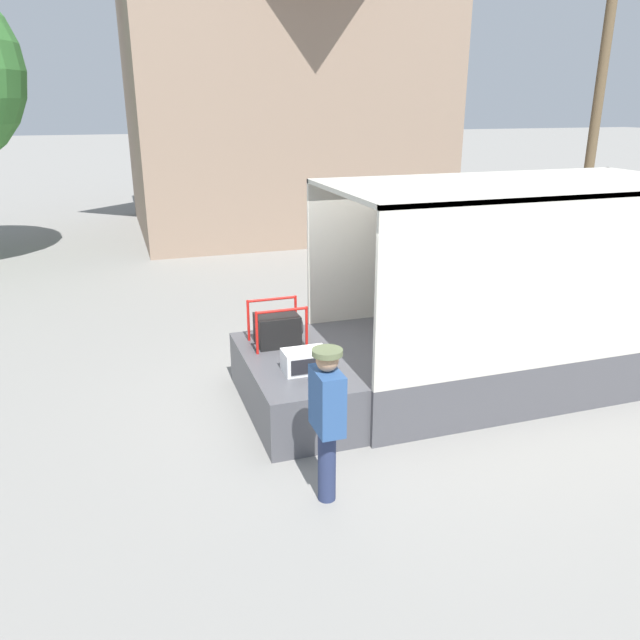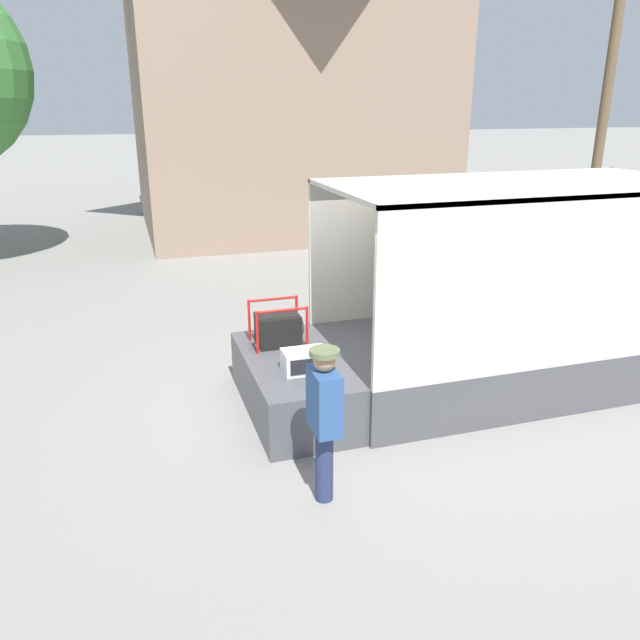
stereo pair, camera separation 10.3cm
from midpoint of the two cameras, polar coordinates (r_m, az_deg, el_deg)
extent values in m
plane|color=gray|center=(8.36, 1.09, -7.57)|extent=(160.00, 160.00, 0.00)
cube|color=#4C4C51|center=(9.29, 15.98, -3.09)|extent=(5.05, 2.47, 0.71)
cube|color=beige|center=(9.86, 12.84, 6.97)|extent=(5.05, 0.06, 2.08)
cube|color=beige|center=(7.95, 21.69, 3.19)|extent=(5.05, 0.06, 2.08)
cube|color=beige|center=(8.70, 17.45, 11.77)|extent=(5.05, 2.47, 0.06)
cylinder|color=#3370B2|center=(9.71, 12.22, 1.50)|extent=(0.27, 0.27, 0.34)
cube|color=olive|center=(9.32, 22.19, -0.47)|extent=(0.44, 0.32, 0.28)
cube|color=#B2A893|center=(9.85, 26.25, 0.04)|extent=(0.44, 0.32, 0.30)
cube|color=#B2A893|center=(8.97, 18.38, -0.72)|extent=(0.44, 0.32, 0.29)
cube|color=#4C4C51|center=(8.05, -2.86, -5.89)|extent=(1.17, 2.35, 0.71)
cube|color=white|center=(7.48, -1.76, -3.75)|extent=(0.53, 0.33, 0.27)
cube|color=black|center=(7.32, -1.77, -4.29)|extent=(0.34, 0.01, 0.18)
cube|color=black|center=(8.31, -4.29, -0.88)|extent=(0.56, 0.44, 0.41)
cylinder|color=slate|center=(8.35, -2.81, -0.59)|extent=(0.21, 0.24, 0.24)
cylinder|color=red|center=(7.98, -6.16, -1.19)|extent=(0.04, 0.04, 0.57)
cylinder|color=red|center=(8.13, -1.60, -0.69)|extent=(0.04, 0.04, 0.57)
cylinder|color=red|center=(8.45, -6.91, -0.05)|extent=(0.04, 0.04, 0.57)
cylinder|color=red|center=(8.59, -2.58, 0.41)|extent=(0.04, 0.04, 0.57)
cylinder|color=red|center=(7.96, -3.90, 0.87)|extent=(0.66, 0.04, 0.04)
cylinder|color=red|center=(8.43, -4.78, 1.90)|extent=(0.66, 0.04, 0.04)
cylinder|color=navy|center=(6.32, 0.15, -13.09)|extent=(0.18, 0.18, 0.78)
cube|color=#2D5189|center=(5.97, 0.16, -7.40)|extent=(0.24, 0.44, 0.62)
sphere|color=tan|center=(5.80, 0.16, -3.70)|extent=(0.22, 0.22, 0.22)
cylinder|color=#606B47|center=(5.76, 0.16, -2.97)|extent=(0.29, 0.29, 0.05)
cube|color=gray|center=(20.41, -4.11, 18.78)|extent=(8.75, 7.55, 7.25)
cylinder|color=brown|center=(20.06, 24.15, 19.24)|extent=(0.28, 0.28, 8.64)
camera|label=1|loc=(0.05, -90.39, -0.13)|focal=35.00mm
camera|label=2|loc=(0.05, 89.61, 0.13)|focal=35.00mm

